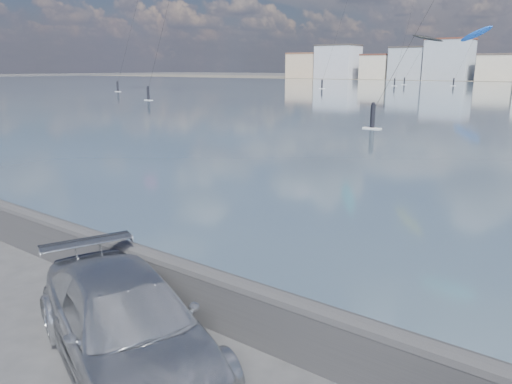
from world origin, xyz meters
TOP-DOWN VIEW (x-y plane):
  - ground at (0.00, 0.00)m, footprint 700.00×700.00m
  - seawall at (0.00, 2.70)m, footprint 400.00×0.36m
  - car_silver at (0.84, 0.97)m, footprint 5.29×3.60m
  - kitesurfer_0 at (-44.62, 142.51)m, footprint 8.73×18.95m
  - kitesurfer_6 at (-31.37, 141.12)m, footprint 8.98×15.74m

SIDE VIEW (x-z plane):
  - ground at x=0.00m, z-range 0.00..0.00m
  - seawall at x=0.00m, z-range 0.04..1.12m
  - car_silver at x=0.84m, z-range 0.00..1.42m
  - kitesurfer_0 at x=-44.62m, z-range 5.39..19.34m
  - kitesurfer_6 at x=-31.37m, z-range 5.08..20.76m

